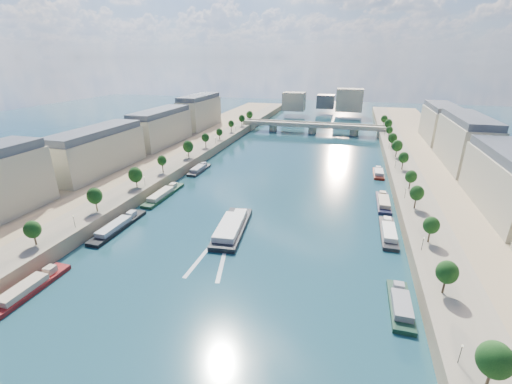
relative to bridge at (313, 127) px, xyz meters
The scene contains 17 objects.
ground 123.96m from the bridge, 90.00° to the right, with size 700.00×700.00×0.00m, color #0C2A35.
quay_left 143.29m from the bridge, 120.17° to the right, with size 44.00×520.00×5.00m, color #9E8460.
quay_right 143.29m from the bridge, 59.83° to the right, with size 44.00×520.00×5.00m, color #9E8460.
pave_left 136.34m from the bridge, 114.71° to the right, with size 14.00×520.00×0.10m, color gray.
pave_right 136.34m from the bridge, 65.29° to the right, with size 14.00×520.00×0.10m, color gray.
trees_left 133.80m from the bridge, 114.29° to the right, with size 4.80×268.80×8.26m.
trees_right 126.56m from the bridge, 64.22° to the right, with size 4.80×268.80×8.26m.
lamps_left 143.81m from the bridge, 111.42° to the right, with size 0.36×200.36×4.28m.
lamps_right 129.96m from the bridge, 66.17° to the right, with size 0.36×200.36×4.28m.
buildings_left 140.95m from the bridge, 127.23° to the right, with size 16.00×226.00×23.20m.
buildings_right 140.95m from the bridge, 52.77° to the right, with size 16.00×226.00×23.20m.
skyline 96.19m from the bridge, 88.09° to the left, with size 79.00×42.00×22.00m.
bridge is the anchor object (origin of this frame).
tour_barge 173.42m from the bridge, 92.18° to the right, with size 12.03×31.34×4.15m.
wake 189.97m from the bridge, 91.99° to the right, with size 10.73×26.01×0.04m.
moored_barges_left 174.15m from the bridge, 105.15° to the right, with size 5.00×125.06×3.60m.
moored_barges_right 176.54m from the bridge, 75.06° to the right, with size 5.00×165.50×3.60m.
Camera 1 is at (30.07, -48.77, 56.05)m, focal length 24.00 mm.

